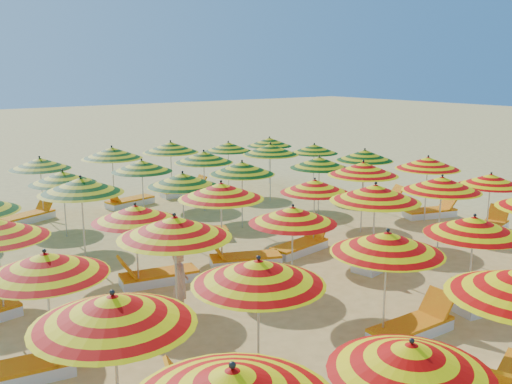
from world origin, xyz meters
The scene contains 47 objects.
ground centered at (0.00, 0.00, 0.00)m, with size 120.00×120.00×0.00m, color #ECC468.
umbrella_1 centered at (-3.82, -7.44, 1.68)m, with size 1.81×1.81×1.90m.
umbrella_6 centered at (-6.05, -4.81, 1.88)m, with size 2.40×2.40×2.13m.
umbrella_7 centered at (-3.82, -4.72, 1.83)m, with size 2.22×2.22×2.08m.
umbrella_8 centered at (-1.17, -4.82, 1.81)m, with size 2.19×2.19×2.06m.
umbrella_9 centered at (1.13, -4.98, 1.76)m, with size 2.41×2.41×1.99m.
umbrella_12 centered at (-6.15, -2.42, 1.79)m, with size 2.28×2.28×2.03m.
umbrella_13 centered at (-3.80, -2.19, 1.93)m, with size 2.72×2.72×2.19m.
umbrella_14 centered at (-1.05, -2.20, 1.72)m, with size 2.43×2.43×1.96m.
umbrella_15 centered at (1.23, -2.40, 1.93)m, with size 2.66×2.66×2.19m.
umbrella_16 centered at (3.67, -2.41, 1.84)m, with size 2.47×2.47×2.09m.
umbrella_17 centered at (5.96, -2.37, 1.67)m, with size 2.32×2.32×1.90m.
umbrella_19 centered at (-3.59, -0.09, 1.71)m, with size 2.34×2.34×1.94m.
umbrella_20 centered at (-1.36, 0.03, 1.89)m, with size 2.54×2.54×2.15m.
umbrella_21 centered at (1.43, -0.15, 1.69)m, with size 1.91×1.91×1.92m.
umbrella_22 centered at (3.53, 0.12, 1.89)m, with size 2.51×2.51×2.14m.
umbrella_23 centered at (6.07, -0.18, 1.84)m, with size 2.40×2.40×2.09m.
umbrella_25 centered at (-3.84, 2.45, 1.92)m, with size 2.56×2.56×2.18m.
umbrella_26 centered at (-1.16, 2.23, 1.78)m, with size 2.14×2.14×2.03m.
umbrella_27 centered at (1.03, 2.59, 1.82)m, with size 2.47×2.47×2.07m.
umbrella_28 centered at (3.79, 2.24, 1.76)m, with size 2.30×2.30×2.00m.
umbrella_29 centered at (5.86, 2.23, 1.81)m, with size 2.37×2.37×2.06m.
umbrella_31 centered at (-3.52, 4.81, 1.72)m, with size 2.21×2.21×1.95m.
umbrella_32 centered at (-1.00, 5.07, 1.75)m, with size 1.89×1.89×1.99m.
umbrella_33 centered at (1.23, 5.06, 1.82)m, with size 2.24×2.24×2.07m.
umbrella_34 centered at (3.87, 4.87, 1.88)m, with size 2.66×2.66×2.13m.
umbrella_35 centered at (6.12, 5.05, 1.69)m, with size 2.23×2.23×1.92m.
umbrella_37 centered at (-3.42, 7.27, 1.77)m, with size 2.35×2.35×2.02m.
umbrella_38 centered at (-1.05, 7.24, 1.90)m, with size 2.12×2.12×2.16m.
umbrella_39 centered at (1.24, 7.38, 1.90)m, with size 2.47×2.47×2.15m.
umbrella_40 centered at (3.71, 7.32, 1.72)m, with size 2.08×2.08×1.95m.
umbrella_41 centered at (5.85, 7.48, 1.72)m, with size 2.10×2.10×1.96m.
lounger_5 centered at (-0.58, -4.99, 0.15)m, with size 1.75×0.64×0.69m.
lounger_6 centered at (1.63, -5.15, 0.15)m, with size 1.81×0.91×0.69m.
lounger_9 centered at (-6.65, -2.38, 0.15)m, with size 1.80×0.85×0.69m.
lounger_10 centered at (1.73, -2.18, 0.15)m, with size 1.81×0.90×0.69m.
lounger_11 centered at (6.56, -2.11, 0.15)m, with size 1.82×0.94×0.69m.
lounger_13 centered at (-3.09, 0.03, 0.15)m, with size 1.81×0.92×0.69m.
lounger_14 centered at (-0.86, -0.16, 0.15)m, with size 1.82×1.21×0.69m.
lounger_15 centered at (0.93, -0.21, 0.15)m, with size 1.80×0.86×0.69m.
lounger_16 centered at (6.67, 0.03, 0.15)m, with size 1.83×1.10×0.69m.
lounger_18 centered at (-0.65, 2.48, 0.15)m, with size 1.82×1.20×0.69m.
lounger_19 centered at (6.45, 2.02, 0.15)m, with size 1.83×1.14×0.69m.
lounger_21 centered at (-3.93, 7.14, 0.15)m, with size 1.82×1.18×0.69m.
lounger_22 centered at (-0.55, 7.18, 0.15)m, with size 1.81×0.91×0.69m.
lounger_23 centered at (1.84, 7.50, 0.15)m, with size 1.76×0.65×0.69m.
beachgoer_a centered at (-3.47, -1.75, 0.65)m, with size 0.47×0.31×1.30m, color #DEA27D.
Camera 1 is at (-8.46, -10.92, 4.70)m, focal length 40.00 mm.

